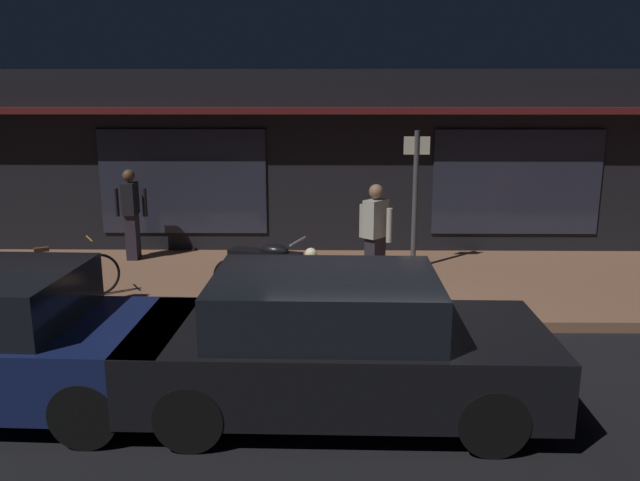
{
  "coord_description": "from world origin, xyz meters",
  "views": [
    {
      "loc": [
        -0.42,
        -7.05,
        3.14
      ],
      "look_at": [
        -0.53,
        2.4,
        0.95
      ],
      "focal_mm": 35.43,
      "sensor_mm": 36.0,
      "label": 1
    }
  ],
  "objects": [
    {
      "name": "bicycle_parked",
      "position": [
        -4.32,
        1.82,
        0.51
      ],
      "size": [
        1.44,
        0.9,
        0.91
      ],
      "color": "black",
      "rests_on": "sidewalk_slab"
    },
    {
      "name": "ground_plane",
      "position": [
        0.0,
        0.0,
        0.0
      ],
      "size": [
        60.0,
        60.0,
        0.0
      ],
      "primitive_type": "plane",
      "color": "black"
    },
    {
      "name": "storefront_building",
      "position": [
        0.0,
        6.39,
        1.8
      ],
      "size": [
        18.0,
        3.3,
        3.6
      ],
      "color": "black",
      "rests_on": "ground_plane"
    },
    {
      "name": "person_photographer",
      "position": [
        -4.02,
        4.29,
        1.03
      ],
      "size": [
        0.61,
        0.38,
        1.67
      ],
      "color": "#28232D",
      "rests_on": "sidewalk_slab"
    },
    {
      "name": "sign_post",
      "position": [
        1.09,
        3.7,
        1.51
      ],
      "size": [
        0.44,
        0.09,
        2.4
      ],
      "color": "#47474C",
      "rests_on": "sidewalk_slab"
    },
    {
      "name": "motorcycle",
      "position": [
        -1.3,
        1.87,
        0.65
      ],
      "size": [
        1.64,
        0.79,
        0.97
      ],
      "color": "black",
      "rests_on": "sidewalk_slab"
    },
    {
      "name": "person_bystander",
      "position": [
        0.32,
        2.43,
        1.03
      ],
      "size": [
        0.52,
        0.47,
        1.67
      ],
      "color": "#28232D",
      "rests_on": "sidewalk_slab"
    },
    {
      "name": "parked_car_far",
      "position": [
        -0.33,
        -1.14,
        0.7
      ],
      "size": [
        4.13,
        1.84,
        1.42
      ],
      "color": "black",
      "rests_on": "ground_plane"
    },
    {
      "name": "sidewalk_slab",
      "position": [
        0.0,
        3.0,
        0.07
      ],
      "size": [
        18.0,
        4.0,
        0.15
      ],
      "primitive_type": "cube",
      "color": "#8C6047",
      "rests_on": "ground_plane"
    }
  ]
}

